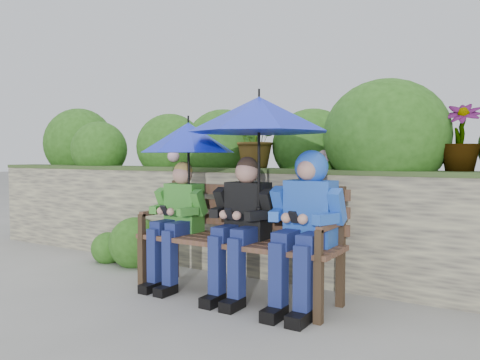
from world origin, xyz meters
The scene contains 8 objects.
ground centered at (0.00, 0.00, 0.00)m, with size 60.00×60.00×0.00m, color gray.
garden_backdrop centered at (-0.05, 1.59, 0.65)m, with size 8.00×2.87×1.86m.
park_bench centered at (0.04, 0.05, 0.52)m, with size 1.74×0.51×0.92m.
boy_left centered at (-0.57, -0.03, 0.62)m, with size 0.48×0.55×1.10m.
boy_middle centered at (0.10, -0.04, 0.64)m, with size 0.51×0.59×1.15m.
boy_right centered at (0.65, -0.03, 0.71)m, with size 0.54×0.66×1.19m.
umbrella_left centered at (-0.48, 0.03, 1.31)m, with size 0.82×0.82×0.81m.
umbrella_right centered at (0.26, -0.04, 1.47)m, with size 1.11×1.11×0.96m.
Camera 1 is at (2.05, -3.21, 1.15)m, focal length 35.00 mm.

